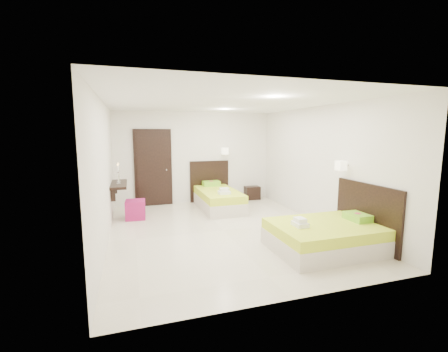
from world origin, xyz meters
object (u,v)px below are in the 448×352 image
object	(u,v)px
bed_double	(328,234)
nightstand	(252,193)
ottoman	(135,210)
bed_single	(218,197)

from	to	relation	value
bed_double	nightstand	size ratio (longest dim) A/B	4.01
nightstand	ottoman	size ratio (longest dim) A/B	1.01
ottoman	bed_single	bearing A→B (deg)	10.97
bed_single	bed_double	world-z (taller)	bed_single
bed_single	ottoman	world-z (taller)	bed_single
bed_single	ottoman	distance (m)	2.18
nightstand	ottoman	bearing A→B (deg)	-158.44
bed_single	nightstand	xyz separation A→B (m)	(1.31, 0.77, -0.09)
bed_double	nightstand	bearing A→B (deg)	85.84
nightstand	ottoman	world-z (taller)	ottoman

